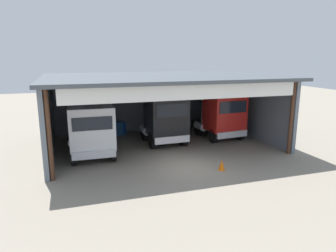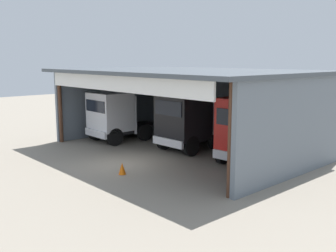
{
  "view_description": "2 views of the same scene",
  "coord_description": "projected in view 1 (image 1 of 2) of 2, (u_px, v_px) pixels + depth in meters",
  "views": [
    {
      "loc": [
        -5.91,
        -15.08,
        5.97
      ],
      "look_at": [
        0.0,
        3.2,
        1.59
      ],
      "focal_mm": 32.93,
      "sensor_mm": 36.0,
      "label": 1
    },
    {
      "loc": [
        16.13,
        -11.41,
        5.36
      ],
      "look_at": [
        0.0,
        3.2,
        1.59
      ],
      "focal_mm": 41.74,
      "sensor_mm": 36.0,
      "label": 2
    }
  ],
  "objects": [
    {
      "name": "ground_plane",
      "position": [
        186.0,
        166.0,
        17.09
      ],
      "size": [
        80.0,
        80.0,
        0.0
      ],
      "primitive_type": "plane",
      "color": "gray",
      "rests_on": "ground"
    },
    {
      "name": "truck_white_left_bay",
      "position": [
        91.0,
        131.0,
        17.95
      ],
      "size": [
        2.67,
        4.96,
        3.22
      ],
      "rotation": [
        0.0,
        0.0,
        3.13
      ],
      "color": "white",
      "rests_on": "ground"
    },
    {
      "name": "truck_black_center_bay",
      "position": [
        165.0,
        118.0,
        20.85
      ],
      "size": [
        2.7,
        4.55,
        3.53
      ],
      "rotation": [
        0.0,
        0.0,
        3.16
      ],
      "color": "black",
      "rests_on": "ground"
    },
    {
      "name": "oil_drum",
      "position": [
        122.0,
        128.0,
        24.16
      ],
      "size": [
        0.58,
        0.58,
        0.88
      ],
      "primitive_type": "cylinder",
      "color": "#194CB2",
      "rests_on": "ground"
    },
    {
      "name": "workshop_shed",
      "position": [
        158.0,
        95.0,
        21.31
      ],
      "size": [
        14.99,
        9.99,
        4.74
      ],
      "color": "slate",
      "rests_on": "ground"
    },
    {
      "name": "truck_red_center_right_bay",
      "position": [
        222.0,
        115.0,
        22.32
      ],
      "size": [
        2.9,
        4.74,
        3.44
      ],
      "rotation": [
        0.0,
        0.0,
        3.22
      ],
      "color": "red",
      "rests_on": "ground"
    },
    {
      "name": "tool_cart",
      "position": [
        117.0,
        128.0,
        23.82
      ],
      "size": [
        0.9,
        0.6,
        1.0
      ],
      "primitive_type": "cube",
      "color": "#1E59A5",
      "rests_on": "ground"
    },
    {
      "name": "traffic_cone",
      "position": [
        222.0,
        165.0,
        16.44
      ],
      "size": [
        0.36,
        0.36,
        0.56
      ],
      "primitive_type": "cone",
      "color": "orange",
      "rests_on": "ground"
    }
  ]
}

